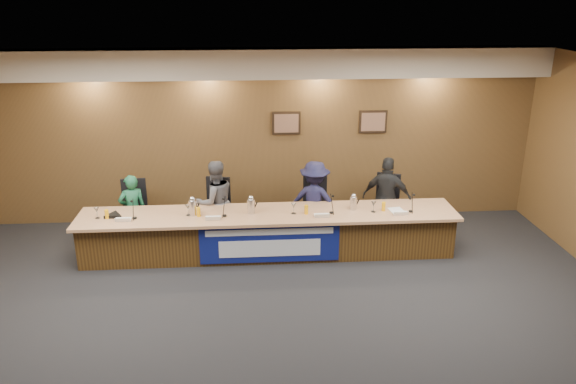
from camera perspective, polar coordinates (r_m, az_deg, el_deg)
name	(u,v)px	position (r m, az deg, el deg)	size (l,w,h in m)	color
floor	(277,337)	(7.32, -1.17, -14.55)	(10.00, 10.00, 0.00)	black
ceiling	(274,83)	(6.11, -1.38, 11.04)	(10.00, 8.00, 0.04)	silver
wall_back	(265,136)	(10.35, -2.40, 5.66)	(10.00, 0.04, 3.20)	brown
soffit	(264,63)	(9.86, -2.47, 12.93)	(10.00, 0.50, 0.50)	beige
dais_body	(269,234)	(9.25, -1.97, -4.32)	(6.00, 0.80, 0.70)	#482E13
dais_top	(269,214)	(9.06, -1.99, -2.28)	(6.10, 0.95, 0.05)	tan
banner	(270,243)	(8.86, -1.87, -5.24)	(2.20, 0.02, 0.65)	navy
banner_text_upper	(270,232)	(8.76, -1.88, -4.09)	(2.00, 0.01, 0.10)	silver
banner_text_lower	(270,248)	(8.88, -1.86, -5.74)	(1.60, 0.01, 0.28)	silver
wall_photo_left	(286,123)	(10.28, -0.17, 7.02)	(0.52, 0.04, 0.42)	black
wall_photo_right	(373,122)	(10.51, 8.63, 7.08)	(0.52, 0.04, 0.42)	black
panelist_a	(133,210)	(9.86, -15.49, -1.77)	(0.45, 0.30, 1.24)	#1A593B
panelist_b	(215,202)	(9.64, -7.40, -1.01)	(0.71, 0.55, 1.46)	#535358
panelist_c	(315,201)	(9.69, 2.71, -0.90)	(0.91, 0.52, 1.41)	#171737
panelist_d	(387,198)	(9.91, 10.02, -0.58)	(0.85, 0.35, 1.45)	black
office_chair_a	(135,216)	(10.00, -15.32, -2.32)	(0.48, 0.48, 0.08)	black
office_chair_b	(216,213)	(9.82, -7.31, -2.16)	(0.48, 0.48, 0.08)	black
office_chair_c	(314,211)	(9.87, 2.62, -1.91)	(0.48, 0.48, 0.08)	black
office_chair_d	(385,209)	(10.09, 9.80, -1.70)	(0.48, 0.48, 0.08)	black
nameplate_a	(123,220)	(9.03, -16.46, -2.71)	(0.24, 0.06, 0.09)	white
microphone_a	(135,218)	(9.14, -15.32, -2.56)	(0.07, 0.07, 0.02)	black
juice_glass_a	(107,214)	(9.24, -17.93, -2.16)	(0.06, 0.06, 0.15)	#FDAF0A
water_glass_a	(97,213)	(9.29, -18.84, -2.04)	(0.08, 0.08, 0.18)	silver
nameplate_b	(213,218)	(8.80, -7.64, -2.64)	(0.24, 0.06, 0.09)	white
microphone_b	(224,216)	(8.96, -6.48, -2.40)	(0.07, 0.07, 0.02)	black
juice_glass_b	(199,212)	(8.99, -9.07, -2.02)	(0.06, 0.06, 0.15)	#FDAF0A
water_glass_b	(188,210)	(9.05, -10.12, -1.83)	(0.08, 0.08, 0.18)	silver
nameplate_c	(322,215)	(8.84, 3.49, -2.39)	(0.24, 0.06, 0.09)	white
microphone_c	(332,213)	(9.05, 4.44, -2.10)	(0.07, 0.07, 0.02)	black
juice_glass_c	(306,210)	(8.98, 1.87, -1.80)	(0.06, 0.06, 0.15)	#FDAF0A
water_glass_c	(294,208)	(8.98, 0.58, -1.68)	(0.08, 0.08, 0.18)	silver
nameplate_d	(401,213)	(9.09, 11.42, -2.13)	(0.24, 0.06, 0.09)	white
microphone_d	(411,211)	(9.30, 12.36, -1.92)	(0.07, 0.07, 0.02)	black
juice_glass_d	(384,206)	(9.23, 9.69, -1.46)	(0.06, 0.06, 0.15)	#FDAF0A
water_glass_d	(373,207)	(9.15, 8.68, -1.50)	(0.08, 0.08, 0.18)	silver
carafe_left	(193,208)	(9.04, -9.64, -1.60)	(0.13, 0.13, 0.24)	silver
carafe_mid	(251,206)	(9.00, -3.77, -1.46)	(0.12, 0.12, 0.24)	silver
carafe_right	(353,203)	(9.21, 6.66, -1.14)	(0.12, 0.12, 0.22)	silver
speakerphone	(114,215)	(9.29, -17.29, -2.29)	(0.32, 0.32, 0.05)	black
paper_stack	(397,211)	(9.29, 11.00, -1.88)	(0.22, 0.30, 0.01)	white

